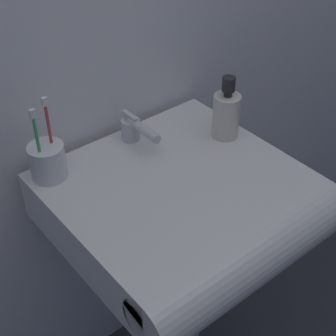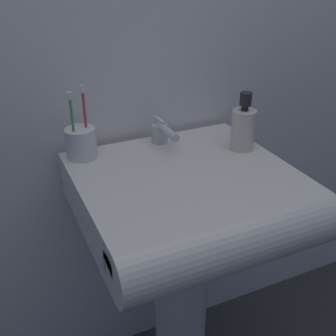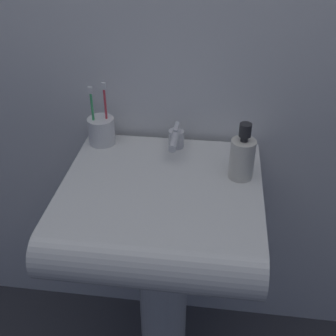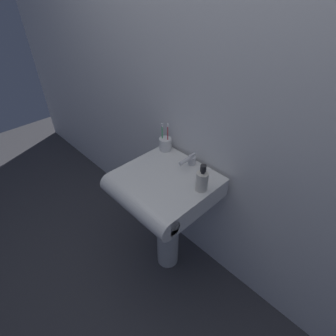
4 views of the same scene
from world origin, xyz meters
The scene contains 7 objects.
ground_plane centered at (0.00, 0.00, 0.00)m, with size 6.00×6.00×0.00m, color #38383D.
wall_back centered at (0.00, 0.28, 1.20)m, with size 5.00×0.05×2.40m, color white.
sink_pedestal centered at (0.00, 0.00, 0.36)m, with size 0.16×0.16×0.71m, color white.
sink_basin centered at (0.00, -0.05, 0.77)m, with size 0.54×0.54×0.13m.
faucet centered at (0.02, 0.18, 0.87)m, with size 0.05×0.14×0.07m.
toothbrush_cup centered at (-0.21, 0.19, 0.88)m, with size 0.08×0.08×0.20m.
soap_bottle centered at (0.21, 0.05, 0.90)m, with size 0.07×0.07×0.16m.
Camera 4 is at (0.85, -0.82, 1.81)m, focal length 28.00 mm.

